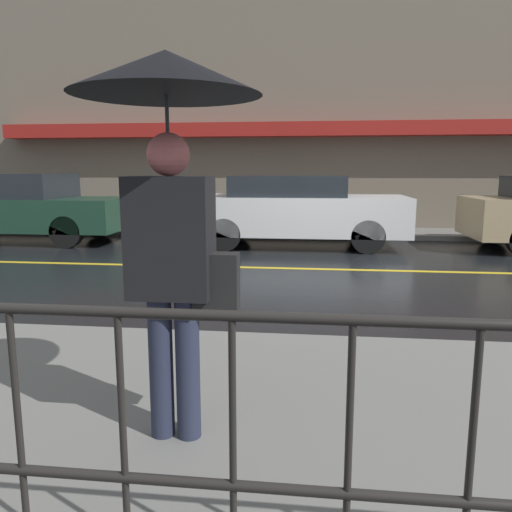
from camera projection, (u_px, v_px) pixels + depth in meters
The scene contains 9 objects.
ground_plane at pixel (321, 269), 8.06m from camera, with size 80.00×80.00×0.00m, color black.
sidewalk_near at pixel (330, 430), 2.97m from camera, with size 28.00×3.17×0.11m.
sidewalk_far at pixel (319, 232), 12.42m from camera, with size 28.00×1.68×0.11m.
lane_marking at pixel (321, 269), 8.06m from camera, with size 25.20×0.12×0.01m.
building_storefront at pixel (321, 100), 12.80m from camera, with size 28.00×0.85×6.79m.
railing_foreground at pixel (349, 437), 1.54m from camera, with size 12.00×0.04×1.05m.
pedestrian at pixel (169, 147), 2.54m from camera, with size 0.97×0.97×2.06m.
car_dark_green at pixel (18, 207), 11.11m from camera, with size 4.75×1.79×1.51m.
car_white at pixel (295, 210), 10.40m from camera, with size 4.48×1.80×1.47m.
Camera 1 is at (-0.12, -7.98, 1.58)m, focal length 35.00 mm.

